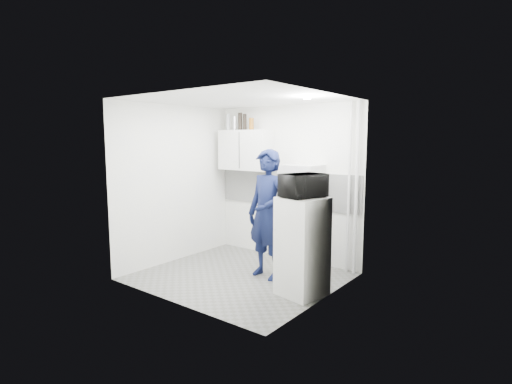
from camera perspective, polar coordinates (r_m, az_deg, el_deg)
The scene contains 22 objects.
floor at distance 6.12m, azimuth -2.35°, elevation -11.93°, with size 2.80×2.80×0.00m, color #56574F.
ceiling at distance 5.80m, azimuth -2.49°, elevation 13.10°, with size 2.80×2.80×0.00m, color white.
wall_back at distance 6.81m, azimuth 4.36°, elevation 1.29°, with size 2.80×2.80×0.00m, color white.
wall_left at distance 6.80m, azimuth -11.50°, elevation 1.15°, with size 2.60×2.60×0.00m, color white.
wall_right at distance 5.04m, azimuth 9.87°, elevation -0.98°, with size 2.60×2.60×0.00m, color white.
person at distance 5.85m, azimuth 1.63°, elevation -3.18°, with size 0.69×0.45×1.90m, color #0E1436.
stove at distance 6.51m, azimuth 6.61°, elevation -7.03°, with size 0.51×0.51×0.81m, color silver.
fridge at distance 5.28m, azimuth 6.62°, elevation -7.75°, with size 0.54×0.54×1.30m, color white.
stove_top at distance 6.42m, azimuth 6.67°, elevation -3.39°, with size 0.49×0.49×0.03m, color black.
saucepan at distance 6.38m, azimuth 7.48°, elevation -2.83°, with size 0.20×0.20×0.11m, color silver.
microwave at distance 5.13m, azimuth 6.75°, elevation 0.91°, with size 0.37×0.55×0.31m, color black.
bottle_a at distance 7.35m, azimuth -4.01°, elevation 9.91°, with size 0.07×0.07×0.29m, color #B2B7BC.
bottle_b at distance 7.25m, azimuth -3.09°, elevation 9.78°, with size 0.06×0.06×0.25m, color silver.
bottle_c at distance 7.16m, azimuth -2.28°, elevation 10.03°, with size 0.07×0.07×0.30m, color black.
bottle_d at distance 7.10m, azimuth -1.62°, elevation 9.96°, with size 0.06×0.06×0.28m, color black.
canister_a at distance 7.00m, azimuth -0.65°, elevation 9.69°, with size 0.08×0.08×0.20m, color brown.
upper_cabinet at distance 7.08m, azimuth -1.49°, elevation 6.00°, with size 1.00×0.35×0.70m, color white.
range_hood at distance 6.34m, azimuth 6.55°, elevation 3.25°, with size 0.60×0.50×0.14m, color silver.
backsplash at distance 6.81m, azimuth 4.28°, elevation 0.44°, with size 2.74×0.03×0.60m, color white.
pipe_a at distance 6.13m, azimuth 14.16°, elevation 0.39°, with size 0.05×0.05×2.60m, color silver.
pipe_b at distance 6.18m, azimuth 13.14°, elevation 0.48°, with size 0.04×0.04×2.60m, color silver.
ceiling_spot_fixture at distance 5.38m, azimuth 7.34°, elevation 13.16°, with size 0.10×0.10×0.02m, color white.
Camera 1 is at (3.71, -4.42, 2.03)m, focal length 28.00 mm.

